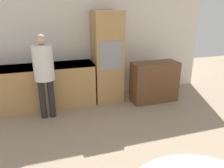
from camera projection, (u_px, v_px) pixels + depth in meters
name	position (u px, v px, depth m)	size (l,w,h in m)	color
wall_back	(77.00, 42.00, 4.85)	(6.29, 0.05, 2.60)	silver
kitchen_counter	(32.00, 87.00, 4.52)	(2.56, 0.60, 0.91)	tan
oven_unit	(107.00, 57.00, 4.82)	(0.61, 0.59, 1.98)	tan
sideboard	(154.00, 82.00, 4.90)	(1.03, 0.45, 0.90)	brown
person_standing	(44.00, 68.00, 3.96)	(0.37, 0.37, 1.60)	#262628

